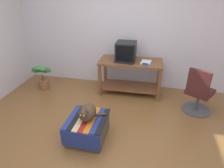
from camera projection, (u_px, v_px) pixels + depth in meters
ground_plane at (99, 139)px, 3.11m from camera, size 14.00×14.00×0.00m
back_wall at (122, 29)px, 4.30m from camera, size 8.00×0.10×2.60m
desk at (130, 71)px, 4.22m from camera, size 1.32×0.63×0.75m
tv_monitor at (126, 51)px, 4.08m from camera, size 0.42×0.41×0.38m
keyboard at (124, 62)px, 4.01m from camera, size 0.41×0.18×0.02m
book at (146, 62)px, 4.01m from camera, size 0.22×0.27×0.02m
ottoman_with_blanket at (88, 128)px, 3.07m from camera, size 0.59×0.65×0.36m
cat at (87, 112)px, 2.92m from camera, size 0.38×0.38×0.29m
potted_plant at (43, 75)px, 4.47m from camera, size 0.46×0.35×0.59m
office_chair at (198, 94)px, 3.60m from camera, size 0.58×0.58×0.89m
stapler at (145, 64)px, 3.89m from camera, size 0.11×0.05×0.04m
pen at (153, 62)px, 4.04m from camera, size 0.04×0.14×0.01m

